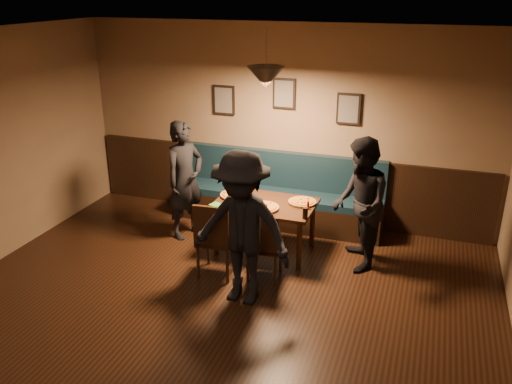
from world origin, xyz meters
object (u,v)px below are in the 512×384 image
Objects in this scene: diner_left at (185,180)px; soda_glass at (305,213)px; chair_near_right at (264,244)px; diner_right at (360,205)px; tabasco_bottle at (308,205)px; dining_table at (265,227)px; chair_near_left at (217,238)px; diner_front at (242,229)px; booth_bench at (277,191)px.

soda_glass is (1.75, -0.40, -0.07)m from diner_left.
chair_near_right is 6.26× the size of soda_glass.
diner_left is 0.99× the size of diner_right.
chair_near_right is 0.78m from tabasco_bottle.
dining_table is 1.33× the size of chair_near_left.
soda_glass reaches higher than dining_table.
diner_left is at bearing 140.96° from diner_front.
diner_front is 1.24m from tabasco_bottle.
diner_left is at bearing 176.29° from dining_table.
diner_left reaches higher than chair_near_left.
tabasco_bottle is (0.44, 1.15, -0.12)m from diner_front.
dining_table is at bearing 177.27° from tabasco_bottle.
dining_table is 0.84m from chair_near_left.
booth_bench is 1.54m from chair_near_right.
dining_table is 0.78m from soda_glass.
booth_bench is 1.75× the size of diner_front.
diner_right reaches higher than tabasco_bottle.
booth_bench is 2.38× the size of dining_table.
diner_left is 12.96× the size of tabasco_bottle.
diner_left is at bearing -109.05° from diner_right.
tabasco_bottle reaches higher than dining_table.
dining_table is 0.69m from tabasco_bottle.
diner_front reaches higher than tabasco_bottle.
booth_bench is 24.04× the size of tabasco_bottle.
booth_bench is 1.34m from diner_left.
dining_table is at bearing -70.55° from diner_left.
chair_near_right is at bearing 86.62° from diner_front.
diner_front reaches higher than booth_bench.
diner_left is at bearing 176.04° from tabasco_bottle.
tabasco_bottle is (0.36, 0.63, 0.30)m from chair_near_right.
booth_bench is at bearing -140.55° from diner_right.
chair_near_right is at bearing -78.63° from booth_bench.
chair_near_left is at bearing 143.65° from diner_front.
chair_near_left is 1.08m from soda_glass.
booth_bench is at bearing 76.48° from chair_near_left.
booth_bench is at bearing 95.14° from chair_near_right.
dining_table is at bearing -106.94° from diner_right.
chair_near_left is at bearing -112.15° from diner_left.
tabasco_bottle is (-0.03, 0.28, -0.01)m from soda_glass.
tabasco_bottle is (1.72, -0.12, -0.07)m from diner_left.
soda_glass is at bearing -78.72° from diner_left.
diner_left is (-1.37, 0.75, 0.38)m from chair_near_right.
tabasco_bottle is (0.66, -0.88, 0.24)m from booth_bench.
diner_left is 1.73m from tabasco_bottle.
diner_left reaches higher than soda_glass.
dining_table is 9.12× the size of soda_glass.
diner_front is at bearing -118.45° from soda_glass.
diner_right is (0.98, 0.65, 0.38)m from chair_near_right.
chair_near_right is (0.56, 0.09, -0.04)m from chair_near_left.
diner_right is (1.28, -0.86, 0.31)m from booth_bench.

